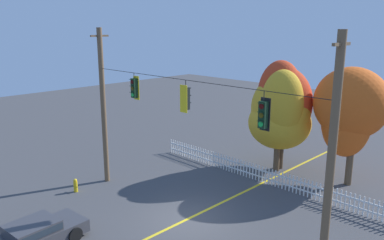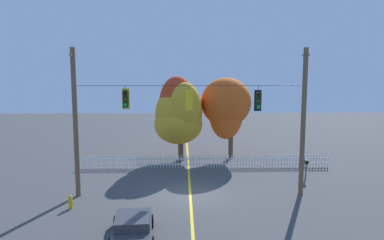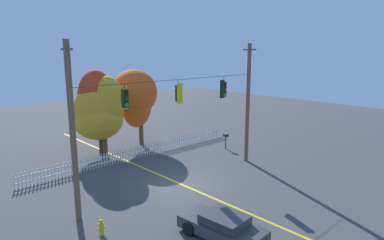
# 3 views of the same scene
# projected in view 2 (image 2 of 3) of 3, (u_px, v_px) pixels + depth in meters

# --- Properties ---
(ground) EXTENTS (80.00, 80.00, 0.00)m
(ground) POSITION_uv_depth(u_px,v_px,m) (190.00, 195.00, 24.18)
(ground) COLOR #424244
(lane_centerline_stripe) EXTENTS (0.16, 36.00, 0.01)m
(lane_centerline_stripe) POSITION_uv_depth(u_px,v_px,m) (190.00, 195.00, 24.18)
(lane_centerline_stripe) COLOR gold
(lane_centerline_stripe) RESTS_ON ground
(signal_support_span) EXTENTS (13.79, 1.10, 8.85)m
(signal_support_span) POSITION_uv_depth(u_px,v_px,m) (190.00, 122.00, 23.54)
(signal_support_span) COLOR brown
(signal_support_span) RESTS_ON ground
(traffic_signal_northbound_secondary) EXTENTS (0.43, 0.38, 1.38)m
(traffic_signal_northbound_secondary) POSITION_uv_depth(u_px,v_px,m) (125.00, 99.00, 23.26)
(traffic_signal_northbound_secondary) COLOR black
(traffic_signal_southbound_primary) EXTENTS (0.43, 0.38, 1.43)m
(traffic_signal_southbound_primary) POSITION_uv_depth(u_px,v_px,m) (189.00, 100.00, 23.34)
(traffic_signal_southbound_primary) COLOR black
(traffic_signal_eastbound_side) EXTENTS (0.43, 0.38, 1.52)m
(traffic_signal_eastbound_side) POSITION_uv_depth(u_px,v_px,m) (258.00, 101.00, 23.48)
(traffic_signal_eastbound_side) COLOR black
(white_picket_fence) EXTENTS (18.75, 0.06, 0.99)m
(white_picket_fence) POSITION_uv_depth(u_px,v_px,m) (206.00, 162.00, 30.33)
(white_picket_fence) COLOR white
(white_picket_fence) RESTS_ON ground
(autumn_maple_near_fence) EXTENTS (3.56, 3.31, 6.90)m
(autumn_maple_near_fence) POSITION_uv_depth(u_px,v_px,m) (179.00, 109.00, 32.57)
(autumn_maple_near_fence) COLOR #473828
(autumn_maple_near_fence) RESTS_ON ground
(autumn_maple_mid) EXTENTS (3.93, 3.83, 6.44)m
(autumn_maple_mid) POSITION_uv_depth(u_px,v_px,m) (180.00, 117.00, 32.33)
(autumn_maple_mid) COLOR brown
(autumn_maple_mid) RESTS_ON ground
(autumn_oak_far_east) EXTENTS (4.20, 3.73, 6.74)m
(autumn_oak_far_east) POSITION_uv_depth(u_px,v_px,m) (226.00, 107.00, 33.23)
(autumn_oak_far_east) COLOR brown
(autumn_oak_far_east) RESTS_ON ground
(parked_car) EXTENTS (2.16, 4.15, 1.15)m
(parked_car) POSITION_uv_depth(u_px,v_px,m) (133.00, 227.00, 18.01)
(parked_car) COLOR #38383D
(parked_car) RESTS_ON ground
(fire_hydrant) EXTENTS (0.38, 0.22, 0.76)m
(fire_hydrant) POSITION_uv_depth(u_px,v_px,m) (71.00, 202.00, 21.87)
(fire_hydrant) COLOR gold
(fire_hydrant) RESTS_ON ground
(roadside_mailbox) EXTENTS (0.25, 0.44, 1.35)m
(roadside_mailbox) POSITION_uv_depth(u_px,v_px,m) (306.00, 163.00, 27.44)
(roadside_mailbox) COLOR brown
(roadside_mailbox) RESTS_ON ground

